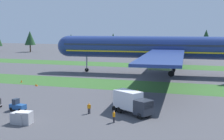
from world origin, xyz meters
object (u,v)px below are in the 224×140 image
(catering_truck, at_px, (132,102))
(ground_crew_loader, at_px, (114,116))
(uld_container_2, at_px, (19,118))
(taxiway_marker_1, at_px, (37,85))
(taxiway_marker_3, at_px, (36,85))
(airliner, at_px, (165,47))
(ground_crew_marshaller, at_px, (89,108))
(uld_container_3, at_px, (24,118))
(taxiway_marker_2, at_px, (21,81))
(baggage_tug, at_px, (17,106))
(taxiway_marker_0, at_px, (137,90))

(catering_truck, bearing_deg, ground_crew_loader, 15.33)
(uld_container_2, bearing_deg, taxiway_marker_1, 115.89)
(uld_container_2, relative_size, taxiway_marker_3, 3.98)
(airliner, distance_m, ground_crew_marshaller, 46.19)
(ground_crew_marshaller, xyz_separation_m, uld_container_3, (-6.73, -7.58, -0.07))
(airliner, distance_m, taxiway_marker_3, 38.23)
(taxiway_marker_3, bearing_deg, ground_crew_loader, -40.31)
(taxiway_marker_1, bearing_deg, uld_container_3, -62.61)
(uld_container_2, bearing_deg, uld_container_3, 4.18)
(ground_crew_loader, relative_size, taxiway_marker_2, 2.67)
(uld_container_2, bearing_deg, airliner, 76.12)
(catering_truck, xyz_separation_m, taxiway_marker_1, (-26.55, 16.45, -1.71))
(ground_crew_marshaller, bearing_deg, taxiway_marker_1, -56.90)
(baggage_tug, relative_size, catering_truck, 0.38)
(taxiway_marker_0, bearing_deg, uld_container_2, -112.54)
(ground_crew_marshaller, xyz_separation_m, ground_crew_loader, (5.08, -3.29, 0.00))
(uld_container_3, bearing_deg, taxiway_marker_2, 124.07)
(airliner, xyz_separation_m, uld_container_2, (-13.09, -52.98, -7.03))
(baggage_tug, bearing_deg, taxiway_marker_3, -149.76)
(airliner, xyz_separation_m, ground_crew_marshaller, (-5.55, -45.34, -6.88))
(baggage_tug, distance_m, uld_container_2, 7.21)
(uld_container_2, relative_size, uld_container_3, 1.00)
(uld_container_2, bearing_deg, ground_crew_marshaller, 45.35)
(taxiway_marker_2, bearing_deg, catering_truck, -31.04)
(taxiway_marker_0, bearing_deg, ground_crew_loader, -85.96)
(baggage_tug, distance_m, ground_crew_loader, 16.91)
(uld_container_2, bearing_deg, ground_crew_loader, 19.00)
(ground_crew_loader, xyz_separation_m, taxiway_marker_2, (-31.43, 24.73, -0.62))
(catering_truck, bearing_deg, uld_container_2, -25.02)
(ground_crew_marshaller, xyz_separation_m, uld_container_2, (-7.55, -7.64, -0.15))
(taxiway_marker_1, bearing_deg, taxiway_marker_0, 2.17)
(catering_truck, bearing_deg, airliner, -147.20)
(taxiway_marker_1, distance_m, taxiway_marker_2, 7.15)
(catering_truck, relative_size, uld_container_2, 3.57)
(ground_crew_marshaller, distance_m, uld_container_3, 10.14)
(baggage_tug, relative_size, taxiway_marker_3, 5.44)
(uld_container_2, distance_m, taxiway_marker_1, 28.61)
(catering_truck, distance_m, taxiway_marker_3, 31.89)
(airliner, xyz_separation_m, taxiway_marker_3, (-26.09, -26.90, -7.57))
(ground_crew_marshaller, height_order, uld_container_3, uld_container_3)
(taxiway_marker_1, distance_m, taxiway_marker_3, 0.61)
(taxiway_marker_2, height_order, taxiway_marker_3, taxiway_marker_2)
(airliner, relative_size, uld_container_2, 40.17)
(baggage_tug, height_order, taxiway_marker_0, baggage_tug)
(ground_crew_loader, distance_m, taxiway_marker_2, 40.00)
(ground_crew_marshaller, distance_m, ground_crew_loader, 6.05)
(baggage_tug, distance_m, ground_crew_marshaller, 11.91)
(ground_crew_loader, relative_size, uld_container_3, 0.87)
(uld_container_2, bearing_deg, taxiway_marker_2, 122.90)
(uld_container_2, distance_m, uld_container_3, 0.82)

